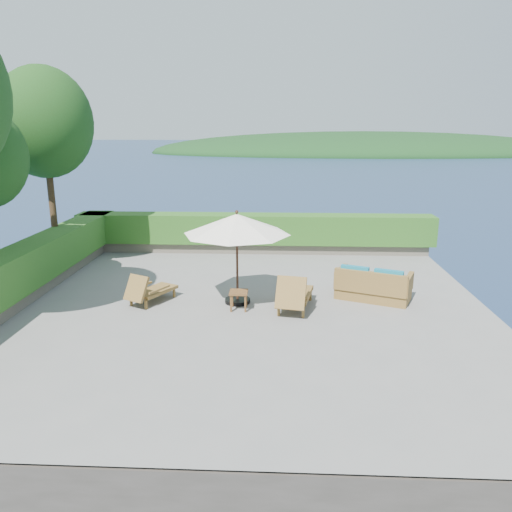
{
  "coord_description": "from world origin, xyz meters",
  "views": [
    {
      "loc": [
        0.9,
        -11.49,
        4.27
      ],
      "look_at": [
        0.3,
        0.8,
        1.1
      ],
      "focal_mm": 35.0,
      "sensor_mm": 36.0,
      "label": 1
    }
  ],
  "objects_px": {
    "side_table": "(239,295)",
    "lounge_left": "(149,290)",
    "patio_umbrella": "(237,225)",
    "lounge_right": "(294,294)",
    "wicker_loveseat": "(373,286)"
  },
  "relations": [
    {
      "from": "patio_umbrella",
      "to": "lounge_left",
      "type": "xyz_separation_m",
      "value": [
        -2.2,
        -0.14,
        -1.65
      ]
    },
    {
      "from": "lounge_left",
      "to": "patio_umbrella",
      "type": "bearing_deg",
      "value": 31.62
    },
    {
      "from": "lounge_right",
      "to": "wicker_loveseat",
      "type": "relative_size",
      "value": 0.86
    },
    {
      "from": "side_table",
      "to": "lounge_left",
      "type": "bearing_deg",
      "value": 170.89
    },
    {
      "from": "lounge_right",
      "to": "lounge_left",
      "type": "bearing_deg",
      "value": -174.08
    },
    {
      "from": "lounge_right",
      "to": "wicker_loveseat",
      "type": "height_order",
      "value": "lounge_right"
    },
    {
      "from": "side_table",
      "to": "wicker_loveseat",
      "type": "xyz_separation_m",
      "value": [
        3.36,
        0.9,
        -0.03
      ]
    },
    {
      "from": "lounge_left",
      "to": "wicker_loveseat",
      "type": "relative_size",
      "value": 0.74
    },
    {
      "from": "lounge_left",
      "to": "side_table",
      "type": "xyz_separation_m",
      "value": [
        2.27,
        -0.36,
        0.04
      ]
    },
    {
      "from": "lounge_right",
      "to": "side_table",
      "type": "height_order",
      "value": "lounge_right"
    },
    {
      "from": "patio_umbrella",
      "to": "lounge_right",
      "type": "distance_m",
      "value": 2.17
    },
    {
      "from": "patio_umbrella",
      "to": "lounge_left",
      "type": "distance_m",
      "value": 2.75
    },
    {
      "from": "patio_umbrella",
      "to": "lounge_right",
      "type": "bearing_deg",
      "value": -17.85
    },
    {
      "from": "patio_umbrella",
      "to": "lounge_left",
      "type": "relative_size",
      "value": 1.84
    },
    {
      "from": "lounge_right",
      "to": "side_table",
      "type": "distance_m",
      "value": 1.34
    }
  ]
}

